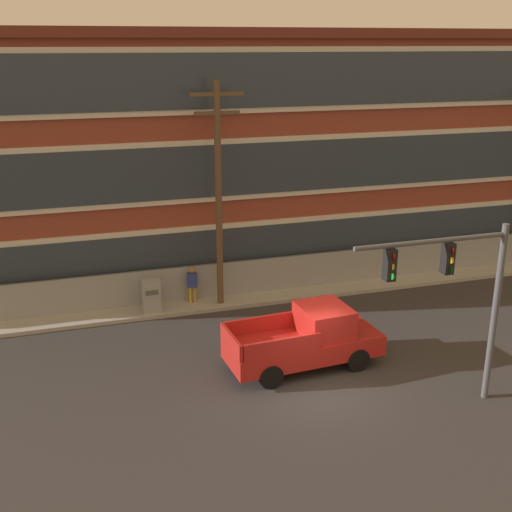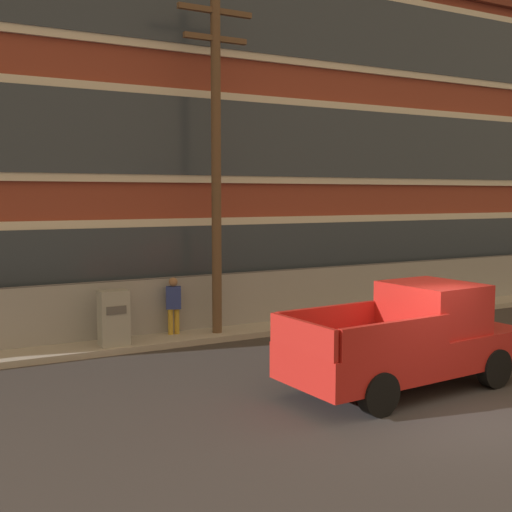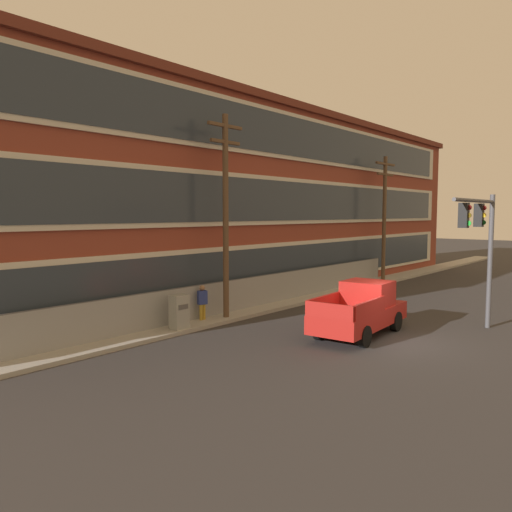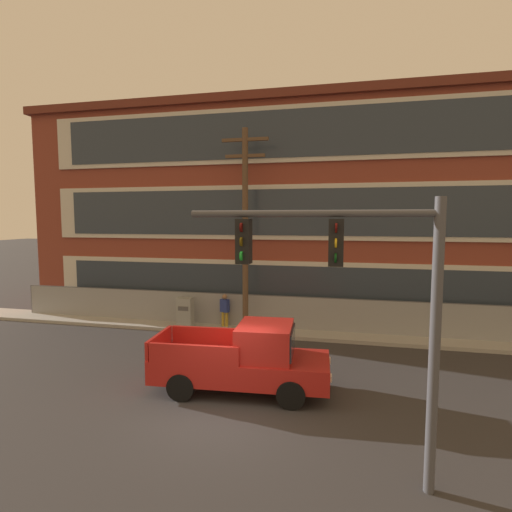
# 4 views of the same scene
# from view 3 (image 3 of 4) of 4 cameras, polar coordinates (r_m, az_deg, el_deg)

# --- Properties ---
(ground_plane) EXTENTS (160.00, 160.00, 0.00)m
(ground_plane) POSITION_cam_3_polar(r_m,az_deg,el_deg) (19.71, 15.33, -9.43)
(ground_plane) COLOR #333030
(sidewalk_building_side) EXTENTS (80.00, 1.77, 0.16)m
(sidewalk_building_side) POSITION_cam_3_polar(r_m,az_deg,el_deg) (23.87, -1.94, -6.57)
(sidewalk_building_side) COLOR #9E9B93
(sidewalk_building_side) RESTS_ON ground
(brick_mill_building) EXTENTS (41.73, 8.79, 11.05)m
(brick_mill_building) POSITION_cam_3_polar(r_m,az_deg,el_deg) (32.22, 0.16, 6.17)
(brick_mill_building) COLOR brown
(brick_mill_building) RESTS_ON ground
(chain_link_fence) EXTENTS (28.60, 0.06, 1.68)m
(chain_link_fence) POSITION_cam_3_polar(r_m,az_deg,el_deg) (24.64, -1.10, -4.37)
(chain_link_fence) COLOR gray
(chain_link_fence) RESTS_ON ground
(traffic_signal_mast) EXTENTS (4.83, 0.43, 5.60)m
(traffic_signal_mast) POSITION_cam_3_polar(r_m,az_deg,el_deg) (21.61, 24.35, 2.17)
(traffic_signal_mast) COLOR #4C4C51
(traffic_signal_mast) RESTS_ON ground
(pickup_truck_red) EXTENTS (5.41, 2.33, 2.09)m
(pickup_truck_red) POSITION_cam_3_polar(r_m,az_deg,el_deg) (20.35, 11.91, -6.11)
(pickup_truck_red) COLOR #AD1E19
(pickup_truck_red) RESTS_ON ground
(utility_pole_near_corner) EXTENTS (2.08, 0.26, 9.14)m
(utility_pole_near_corner) POSITION_cam_3_polar(r_m,az_deg,el_deg) (22.22, -3.49, 5.29)
(utility_pole_near_corner) COLOR brown
(utility_pole_near_corner) RESTS_ON ground
(utility_pole_midblock) EXTENTS (2.68, 0.26, 8.68)m
(utility_pole_midblock) POSITION_cam_3_polar(r_m,az_deg,el_deg) (35.43, 14.46, 4.76)
(utility_pole_midblock) COLOR brown
(utility_pole_midblock) RESTS_ON ground
(electrical_cabinet) EXTENTS (0.71, 0.51, 1.54)m
(electrical_cabinet) POSITION_cam_3_polar(r_m,az_deg,el_deg) (20.54, -8.76, -6.53)
(electrical_cabinet) COLOR #939993
(electrical_cabinet) RESTS_ON ground
(pedestrian_near_cabinet) EXTENTS (0.46, 0.37, 1.69)m
(pedestrian_near_cabinet) POSITION_cam_3_polar(r_m,az_deg,el_deg) (22.04, -6.15, -5.18)
(pedestrian_near_cabinet) COLOR #B7932D
(pedestrian_near_cabinet) RESTS_ON ground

